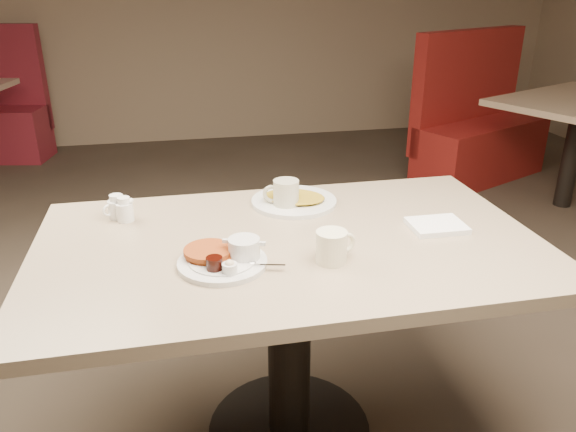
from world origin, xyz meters
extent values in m
cube|color=tan|center=(0.00, 0.00, 0.73)|extent=(1.50, 0.90, 0.04)
cylinder|color=black|center=(0.00, 0.00, 0.38)|extent=(0.14, 0.14, 0.69)
cylinder|color=black|center=(0.00, 0.00, 0.01)|extent=(0.56, 0.56, 0.03)
cylinder|color=silver|center=(-0.21, -0.12, 0.76)|extent=(0.32, 0.32, 0.01)
cylinder|color=silver|center=(-0.21, -0.12, 0.77)|extent=(0.24, 0.24, 0.00)
cylinder|color=#903C13|center=(-0.24, -0.08, 0.77)|extent=(0.18, 0.18, 0.01)
cylinder|color=#903C13|center=(-0.25, -0.09, 0.78)|extent=(0.18, 0.18, 0.01)
cylinder|color=silver|center=(-0.15, -0.11, 0.79)|extent=(0.11, 0.11, 0.05)
cube|color=silver|center=(-0.20, -0.09, 0.81)|extent=(0.02, 0.02, 0.01)
cube|color=silver|center=(-0.10, -0.13, 0.81)|extent=(0.02, 0.02, 0.01)
ellipsoid|color=silver|center=(-0.16, -0.10, 0.81)|extent=(0.05, 0.05, 0.03)
ellipsoid|color=silver|center=(-0.14, -0.12, 0.81)|extent=(0.05, 0.05, 0.02)
cylinder|color=black|center=(-0.24, -0.17, 0.78)|extent=(0.06, 0.06, 0.04)
cylinder|color=silver|center=(-0.20, -0.20, 0.78)|extent=(0.05, 0.05, 0.03)
ellipsoid|color=beige|center=(-0.20, -0.20, 0.79)|extent=(0.03, 0.03, 0.02)
cube|color=silver|center=(-0.10, -0.17, 0.77)|extent=(0.10, 0.03, 0.00)
ellipsoid|color=silver|center=(-0.14, -0.15, 0.77)|extent=(0.04, 0.03, 0.01)
cylinder|color=#F5EFCA|center=(0.08, -0.16, 0.80)|extent=(0.11, 0.11, 0.09)
cylinder|color=#2A261D|center=(0.08, -0.16, 0.83)|extent=(0.09, 0.09, 0.01)
torus|color=#F5EFCA|center=(0.13, -0.14, 0.80)|extent=(0.06, 0.03, 0.06)
cube|color=white|center=(0.47, -0.01, 0.76)|extent=(0.17, 0.14, 0.02)
cylinder|color=#B6B39A|center=(0.04, 0.25, 0.80)|extent=(0.11, 0.11, 0.10)
torus|color=#B6B39A|center=(0.00, 0.26, 0.80)|extent=(0.06, 0.03, 0.06)
cylinder|color=white|center=(-0.51, 0.28, 0.78)|extent=(0.07, 0.07, 0.06)
cylinder|color=white|center=(-0.51, 0.28, 0.82)|extent=(0.05, 0.05, 0.02)
cone|color=white|center=(-0.49, 0.29, 0.82)|extent=(0.03, 0.03, 0.02)
torus|color=white|center=(-0.54, 0.26, 0.79)|extent=(0.04, 0.03, 0.04)
cylinder|color=white|center=(-0.49, 0.25, 0.78)|extent=(0.07, 0.07, 0.06)
cylinder|color=white|center=(-0.49, 0.25, 0.82)|extent=(0.05, 0.05, 0.02)
cone|color=white|center=(-0.47, 0.25, 0.82)|extent=(0.02, 0.02, 0.02)
torus|color=white|center=(-0.52, 0.26, 0.79)|extent=(0.04, 0.02, 0.04)
cylinder|color=silver|center=(0.08, 0.29, 0.76)|extent=(0.39, 0.39, 0.01)
ellipsoid|color=#AD9021|center=(0.08, 0.29, 0.78)|extent=(0.26, 0.23, 0.02)
cube|color=maroon|center=(2.03, 2.36, 0.23)|extent=(1.22, 0.86, 0.45)
cube|color=maroon|center=(1.95, 2.53, 0.67)|extent=(1.09, 0.58, 0.90)
cylinder|color=black|center=(2.32, 1.71, 0.35)|extent=(0.15, 0.15, 0.71)
camera|label=1|loc=(-0.31, -1.48, 1.47)|focal=35.00mm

